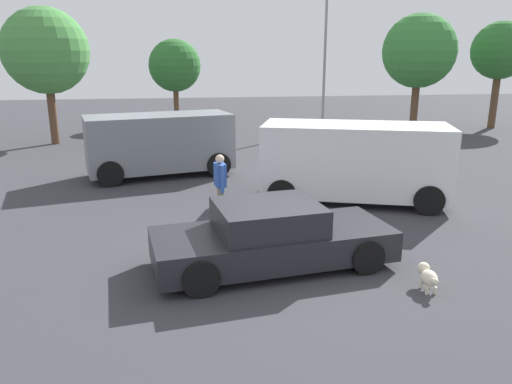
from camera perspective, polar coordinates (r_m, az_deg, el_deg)
name	(u,v)px	position (r m, az deg, el deg)	size (l,w,h in m)	color
ground_plane	(280,263)	(9.44, 2.80, -8.34)	(80.00, 80.00, 0.00)	#38383D
sedan_foreground	(272,237)	(9.12, 1.84, -5.35)	(4.65, 2.34, 1.23)	#232328
dog	(428,276)	(8.83, 19.52, -9.26)	(0.29, 0.63, 0.41)	beige
van_white	(355,160)	(13.39, 11.50, 3.69)	(5.27, 3.44, 2.11)	white
suv_dark	(159,143)	(16.38, -11.28, 5.71)	(4.95, 2.95, 2.02)	gray
pedestrian	(220,181)	(11.82, -4.23, 1.34)	(0.29, 0.57, 1.57)	gray
light_post_near	(326,31)	(26.41, 8.20, 18.22)	(0.44, 0.44, 7.75)	gray
tree_back_left	(419,51)	(27.03, 18.61, 15.39)	(3.72, 3.72, 5.99)	brown
tree_back_center	(501,51)	(30.15, 26.80, 14.56)	(3.05, 3.05, 5.71)	brown
tree_back_right	(175,66)	(29.25, -9.52, 14.41)	(2.98, 2.98, 4.85)	brown
tree_far_right	(46,51)	(23.83, -23.47, 14.93)	(3.71, 3.71, 5.95)	brown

